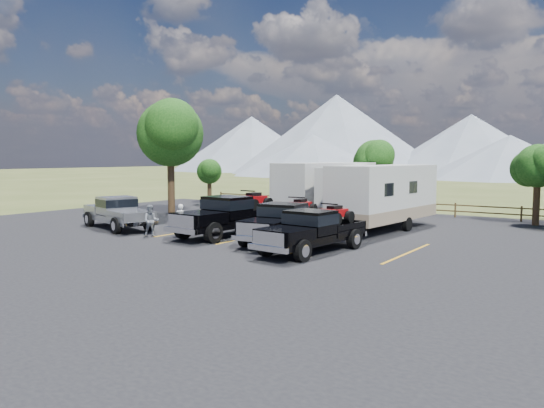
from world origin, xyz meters
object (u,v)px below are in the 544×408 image
Objects in this scene: tree_big_nw at (170,134)px; person_a at (181,220)px; rig_left at (231,214)px; trailer_right at (384,196)px; trailer_left at (326,189)px; rig_center at (285,221)px; person_b at (151,221)px; pickup_silver at (118,212)px; rig_right at (314,229)px; trailer_center at (361,193)px.

person_a is (7.43, -6.78, -4.74)m from tree_big_nw.
rig_left is 0.67× the size of trailer_right.
tree_big_nw is 11.21m from trailer_left.
rig_center is 0.61× the size of trailer_left.
trailer_left reaches higher than rig_center.
trailer_left reaches higher than person_b.
trailer_right reaches higher than rig_center.
tree_big_nw reaches higher than rig_left.
pickup_silver is (-12.33, -7.88, -0.92)m from trailer_right.
tree_big_nw reaches higher than trailer_left.
person_b is at bearing -129.40° from trailer_right.
trailer_right is 6.25× the size of person_a.
trailer_right is (2.19, 6.52, 0.86)m from rig_center.
person_a is at bearing -136.13° from rig_left.
rig_right is at bearing -12.56° from rig_left.
rig_center is at bearing -66.57° from trailer_left.
rig_center is at bearing -103.75° from trailer_right.
rig_right is at bearing 105.78° from pickup_silver.
trailer_center is 1.56× the size of pickup_silver.
trailer_center is at bearing -12.45° from trailer_left.
rig_center is at bearing -22.87° from tree_big_nw.
person_b is (-3.30, -12.15, -1.08)m from trailer_left.
rig_right is at bearing 153.21° from person_a.
person_a is (-5.08, -10.24, -0.95)m from trailer_center.
trailer_left reaches higher than trailer_center.
trailer_center is (-2.67, 10.40, 0.81)m from rig_right.
rig_center is 2.86m from rig_right.
tree_big_nw is at bearing -142.01° from pickup_silver.
person_b is (6.33, -7.75, -4.76)m from tree_big_nw.
person_a is (-2.20, -11.18, -1.07)m from trailer_left.
rig_left is at bearing -5.03° from person_b.
rig_left is at bearing -126.83° from trailer_right.
rig_right is 8.89m from person_b.
tree_big_nw is 11.12m from person_a.
trailer_center reaches higher than person_a.
tree_big_nw reaches higher than pickup_silver.
rig_left is 4.27× the size of person_b.
rig_right is at bearing -24.56° from tree_big_nw.
tree_big_nw is 11.59m from rig_left.
trailer_right is at bearing 65.05° from rig_center.
rig_right is at bearing -40.11° from person_b.
person_a is at bearing -128.81° from trailer_right.
rig_right reaches higher than pickup_silver.
trailer_center is 12.84m from person_b.
trailer_left is at bearing -126.78° from person_a.
person_a is at bearing -42.39° from tree_big_nw.
trailer_right reaches higher than rig_right.
person_a is at bearing 106.25° from pickup_silver.
rig_center is 6.93m from trailer_right.
tree_big_nw is 17.31m from rig_right.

